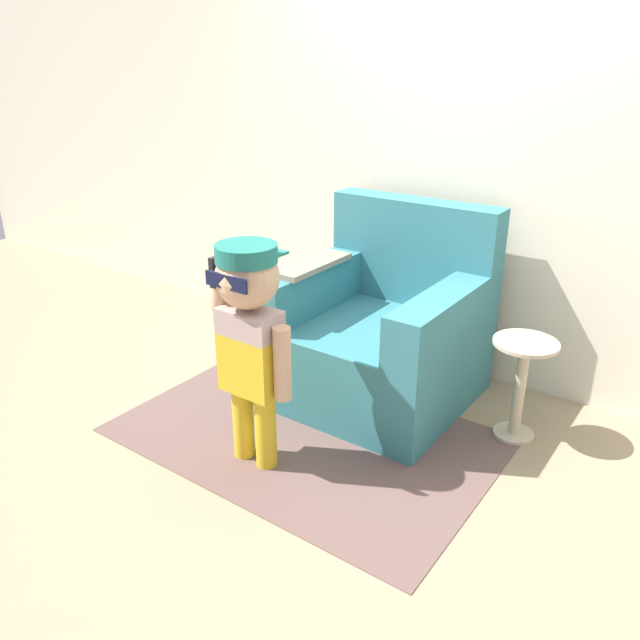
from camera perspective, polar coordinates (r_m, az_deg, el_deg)
ground_plane at (r=3.28m, az=6.91°, el=-8.99°), size 10.00×10.00×0.00m
wall_back at (r=3.50m, az=14.16°, el=15.27°), size 10.00×0.05×2.60m
armchair at (r=3.37m, az=5.56°, el=-1.22°), size 0.99×0.95×1.02m
person_child at (r=2.64m, az=-6.42°, el=-0.31°), size 0.42×0.32×1.03m
side_table at (r=3.12m, az=17.88°, el=-5.26°), size 0.30×0.30×0.51m
rug at (r=3.13m, az=-1.28°, el=-10.39°), size 1.79×1.18×0.01m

